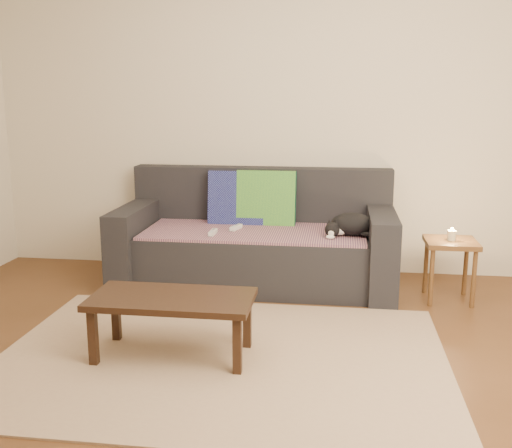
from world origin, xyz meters
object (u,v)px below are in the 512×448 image
side_table (450,251)px  coffee_table (172,304)px  wii_remote_a (236,227)px  sofa (256,244)px  wii_remote_b (213,232)px  cat (351,225)px

side_table → coffee_table: (-1.69, -1.20, -0.05)m
wii_remote_a → side_table: bearing=-78.1°
sofa → wii_remote_b: (-0.29, -0.27, 0.15)m
sofa → wii_remote_b: sofa is taller
wii_remote_a → side_table: 1.57m
sofa → wii_remote_a: 0.22m
wii_remote_b → cat: bearing=-82.3°
sofa → wii_remote_a: (-0.14, -0.08, 0.15)m
side_table → coffee_table: 2.08m
cat → coffee_table: size_ratio=0.42×
wii_remote_a → coffee_table: 1.36m
sofa → coffee_table: sofa is taller
sofa → cat: bearing=-12.8°
sofa → side_table: bearing=-9.0°
cat → coffee_table: 1.62m
sofa → coffee_table: 1.46m
cat → coffee_table: bearing=-125.3°
cat → wii_remote_b: size_ratio=2.55×
cat → wii_remote_a: cat is taller
sofa → coffee_table: bearing=-100.8°
side_table → coffee_table: bearing=-144.6°
wii_remote_a → wii_remote_b: same height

